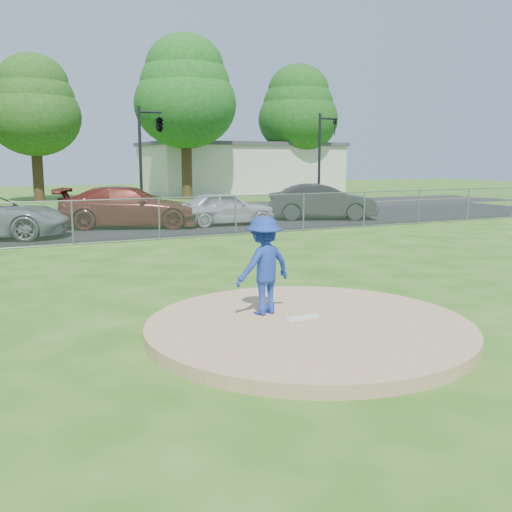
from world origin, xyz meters
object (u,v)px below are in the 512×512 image
at_px(parked_car_pearl, 225,208).
at_px(parked_car_charcoal, 322,202).
at_px(traffic_signal_center, 158,126).
at_px(tree_center, 34,105).
at_px(commercial_building, 240,168).
at_px(traffic_signal_right, 323,151).
at_px(tree_right, 185,91).
at_px(tree_far_right, 298,109).
at_px(pitcher, 264,266).
at_px(parked_car_darkred, 130,207).

relative_size(parked_car_pearl, parked_car_charcoal, 0.85).
bearing_deg(traffic_signal_center, tree_center, 112.49).
distance_m(commercial_building, traffic_signal_right, 16.14).
xyz_separation_m(commercial_building, tree_right, (-7.00, -6.00, 5.49)).
height_order(parked_car_pearl, parked_car_charcoal, parked_car_charcoal).
relative_size(tree_right, traffic_signal_center, 2.08).
bearing_deg(tree_far_right, parked_car_charcoal, -116.90).
height_order(commercial_building, parked_car_pearl, commercial_building).
bearing_deg(parked_car_pearl, traffic_signal_right, -49.49).
relative_size(commercial_building, pitcher, 9.65).
distance_m(parked_car_darkred, parked_car_charcoal, 9.19).
bearing_deg(parked_car_charcoal, parked_car_pearl, 116.25).
bearing_deg(pitcher, tree_far_right, -133.62).
bearing_deg(traffic_signal_center, traffic_signal_right, 0.00).
bearing_deg(commercial_building, parked_car_charcoal, -104.64).
relative_size(traffic_signal_center, parked_car_darkred, 0.94).
bearing_deg(tree_far_right, pitcher, -120.86).
xyz_separation_m(parked_car_darkred, parked_car_pearl, (4.01, -0.91, -0.12)).
height_order(tree_right, pitcher, tree_right).
bearing_deg(tree_center, commercial_building, 13.24).
height_order(traffic_signal_center, traffic_signal_right, same).
bearing_deg(tree_right, parked_car_charcoal, -86.03).
height_order(tree_far_right, traffic_signal_right, tree_far_right).
relative_size(tree_right, tree_far_right, 1.08).
height_order(traffic_signal_center, pitcher, traffic_signal_center).
distance_m(tree_far_right, parked_car_darkred, 27.41).
xyz_separation_m(tree_center, tree_right, (10.00, -2.00, 1.18)).
distance_m(tree_center, traffic_signal_center, 13.12).
distance_m(traffic_signal_center, pitcher, 21.95).
xyz_separation_m(traffic_signal_center, parked_car_charcoal, (6.17, -6.44, -3.75)).
height_order(parked_car_darkred, parked_car_charcoal, parked_car_darkred).
bearing_deg(tree_far_right, parked_car_pearl, -127.38).
bearing_deg(traffic_signal_center, pitcher, -101.74).
relative_size(tree_far_right, parked_car_pearl, 2.46).
bearing_deg(tree_far_right, traffic_signal_right, -113.91).
height_order(tree_far_right, traffic_signal_center, tree_far_right).
relative_size(tree_right, parked_car_charcoal, 2.26).
xyz_separation_m(commercial_building, parked_car_darkred, (-15.02, -21.74, -1.29)).
bearing_deg(traffic_signal_right, parked_car_darkred, -156.59).
height_order(tree_center, tree_far_right, tree_far_right).
distance_m(commercial_building, parked_car_darkred, 26.46).
bearing_deg(parked_car_darkred, tree_right, -6.17).
xyz_separation_m(commercial_building, parked_car_pearl, (-11.01, -22.65, -1.41)).
bearing_deg(tree_right, commercial_building, 40.60).
bearing_deg(parked_car_charcoal, tree_center, 55.01).
distance_m(commercial_building, tree_center, 17.99).
distance_m(commercial_building, traffic_signal_center, 20.17).
relative_size(parked_car_darkred, parked_car_pearl, 1.36).
relative_size(commercial_building, parked_car_darkred, 2.76).
bearing_deg(parked_car_darkred, parked_car_charcoal, -73.50).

